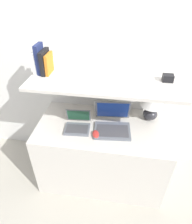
% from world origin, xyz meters
% --- Properties ---
extents(ground_plane, '(12.00, 12.00, 0.00)m').
position_xyz_m(ground_plane, '(0.00, 0.00, 0.00)').
color(ground_plane, '#B2AD9E').
extents(wall_back, '(6.00, 0.05, 2.40)m').
position_xyz_m(wall_back, '(0.00, 0.76, 1.20)').
color(wall_back, white).
rests_on(wall_back, ground_plane).
extents(desk, '(1.31, 0.69, 0.75)m').
position_xyz_m(desk, '(0.00, 0.35, 0.38)').
color(desk, silver).
rests_on(desk, ground_plane).
extents(back_riser, '(1.31, 0.04, 1.22)m').
position_xyz_m(back_riser, '(0.00, 0.71, 0.61)').
color(back_riser, white).
rests_on(back_riser, ground_plane).
extents(shelf, '(1.31, 0.62, 0.03)m').
position_xyz_m(shelf, '(0.00, 0.42, 1.24)').
color(shelf, silver).
rests_on(shelf, back_riser).
extents(table_lamp, '(0.24, 0.24, 0.29)m').
position_xyz_m(table_lamp, '(0.46, 0.54, 0.93)').
color(table_lamp, '#2D2D33').
rests_on(table_lamp, desk).
extents(laptop_large, '(0.37, 0.37, 0.25)m').
position_xyz_m(laptop_large, '(0.09, 0.33, 0.80)').
color(laptop_large, slate).
rests_on(laptop_large, desk).
extents(laptop_small, '(0.26, 0.25, 0.17)m').
position_xyz_m(laptop_small, '(-0.24, 0.28, 0.79)').
color(laptop_small, slate).
rests_on(laptop_small, desk).
extents(computer_mouse, '(0.09, 0.13, 0.03)m').
position_xyz_m(computer_mouse, '(-0.05, 0.20, 0.77)').
color(computer_mouse, red).
rests_on(computer_mouse, desk).
extents(router_box, '(0.13, 0.06, 0.10)m').
position_xyz_m(router_box, '(-0.06, 0.60, 0.80)').
color(router_box, white).
rests_on(router_box, desk).
extents(book_white, '(0.02, 0.16, 0.20)m').
position_xyz_m(book_white, '(-0.61, 0.42, 1.35)').
color(book_white, silver).
rests_on(book_white, shelf).
extents(book_navy, '(0.04, 0.14, 0.26)m').
position_xyz_m(book_navy, '(-0.58, 0.42, 1.38)').
color(book_navy, navy).
rests_on(book_navy, shelf).
extents(book_black, '(0.04, 0.18, 0.21)m').
position_xyz_m(book_black, '(-0.54, 0.42, 1.36)').
color(book_black, black).
rests_on(book_black, shelf).
extents(book_orange, '(0.03, 0.16, 0.18)m').
position_xyz_m(book_orange, '(-0.50, 0.42, 1.34)').
color(book_orange, orange).
rests_on(book_orange, shelf).
extents(shelf_gadget, '(0.09, 0.07, 0.06)m').
position_xyz_m(shelf_gadget, '(0.53, 0.42, 1.28)').
color(shelf_gadget, black).
rests_on(shelf_gadget, shelf).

